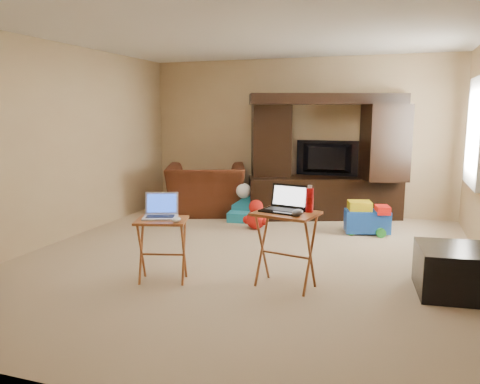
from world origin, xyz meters
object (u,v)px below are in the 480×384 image
(recliner, at_px, (206,190))
(tray_table_left, at_px, (163,250))
(push_toy, at_px, (367,217))
(television, at_px, (326,159))
(ottoman, at_px, (456,271))
(tray_table_right, at_px, (286,250))
(laptop_left, at_px, (160,206))
(mouse_left, at_px, (176,220))
(plush_toy, at_px, (256,214))
(laptop_right, at_px, (283,199))
(entertainment_center, at_px, (325,157))
(mouse_right, at_px, (297,213))
(water_bottle, at_px, (310,200))
(child_rocker, at_px, (241,205))

(recliner, height_order, tray_table_left, recliner)
(push_toy, relative_size, tray_table_left, 0.97)
(tray_table_left, bearing_deg, television, 57.07)
(ottoman, xyz_separation_m, tray_table_left, (-2.68, -0.56, 0.10))
(tray_table_right, height_order, laptop_left, laptop_left)
(push_toy, bearing_deg, tray_table_left, -138.98)
(recliner, xyz_separation_m, mouse_left, (0.99, -3.07, 0.25))
(plush_toy, relative_size, push_toy, 0.71)
(laptop_left, distance_m, laptop_right, 1.19)
(entertainment_center, height_order, mouse_right, entertainment_center)
(ottoman, xyz_separation_m, tray_table_right, (-1.51, -0.33, 0.15))
(tray_table_left, relative_size, laptop_right, 1.64)
(plush_toy, distance_m, water_bottle, 2.35)
(entertainment_center, xyz_separation_m, mouse_right, (0.24, -3.24, -0.20))
(laptop_right, distance_m, mouse_left, 1.01)
(child_rocker, bearing_deg, tray_table_left, -95.44)
(child_rocker, distance_m, laptop_right, 2.80)
(laptop_right, bearing_deg, push_toy, 86.92)
(entertainment_center, relative_size, push_toy, 3.89)
(ottoman, height_order, water_bottle, water_bottle)
(mouse_left, bearing_deg, plush_toy, 88.24)
(ottoman, bearing_deg, entertainment_center, 120.17)
(ottoman, bearing_deg, plush_toy, 144.49)
(entertainment_center, bearing_deg, mouse_right, -106.16)
(recliner, height_order, tray_table_right, recliner)
(tray_table_right, distance_m, laptop_right, 0.48)
(push_toy, bearing_deg, ottoman, -79.28)
(push_toy, xyz_separation_m, laptop_right, (-0.64, -2.28, 0.62))
(laptop_left, height_order, mouse_right, laptop_left)
(television, distance_m, plush_toy, 1.61)
(mouse_right, bearing_deg, tray_table_left, -175.03)
(television, relative_size, mouse_left, 7.71)
(plush_toy, xyz_separation_m, tray_table_left, (-0.26, -2.29, 0.10))
(child_rocker, xyz_separation_m, laptop_left, (0.07, -2.67, 0.49))
(recliner, xyz_separation_m, tray_table_right, (1.97, -2.77, -0.04))
(water_bottle, bearing_deg, laptop_right, -165.96)
(tray_table_right, relative_size, laptop_left, 2.22)
(push_toy, bearing_deg, laptop_left, -139.76)
(child_rocker, xyz_separation_m, water_bottle, (1.47, -2.38, 0.58))
(television, bearing_deg, water_bottle, 93.93)
(push_toy, xyz_separation_m, water_bottle, (-0.40, -2.22, 0.61))
(laptop_left, xyz_separation_m, laptop_right, (1.16, 0.22, 0.10))
(tray_table_left, height_order, tray_table_right, tray_table_right)
(water_bottle, bearing_deg, ottoman, 10.60)
(mouse_left, bearing_deg, ottoman, 14.15)
(ottoman, xyz_separation_m, mouse_left, (-2.49, -0.63, 0.43))
(push_toy, relative_size, laptop_right, 1.59)
(plush_toy, bearing_deg, entertainment_center, 53.43)
(laptop_right, bearing_deg, water_bottle, 26.66)
(laptop_left, distance_m, water_bottle, 1.43)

